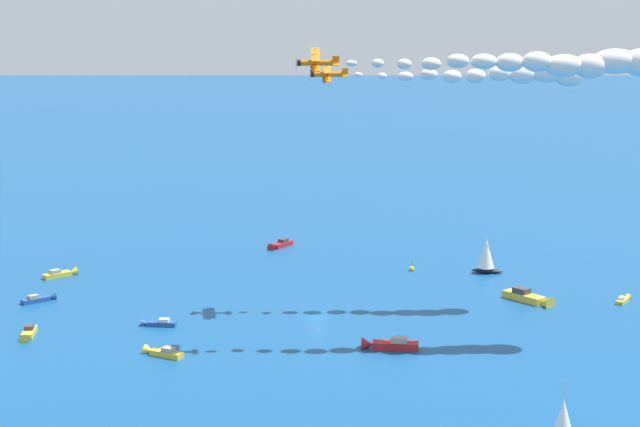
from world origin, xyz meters
name	(u,v)px	position (x,y,z in m)	size (l,w,h in m)	color
ground_plane	(317,318)	(0.00, 0.00, 0.00)	(2000.00, 2000.00, 0.00)	navy
motorboat_near_centre	(162,352)	(-3.49, 31.00, 0.52)	(6.70, 4.75, 1.94)	gold
motorboat_far_port	(280,245)	(51.38, -23.68, 0.60)	(4.91, 7.86, 2.24)	#B21E1E
sailboat_far_stbd	(486,255)	(7.54, -46.65, 3.74)	(5.85, 5.65, 8.20)	black
motorboat_inshore	(624,299)	(-22.69, -52.90, 0.41)	(3.27, 5.38, 1.53)	gold
motorboat_offshore	(157,323)	(11.06, 25.10, 0.46)	(4.92, 5.56, 1.72)	#23478C
motorboat_ahead	(388,345)	(-20.21, -0.05, 0.70)	(7.59, 8.26, 2.59)	#B21E1E
motorboat_mid_cluster	(28,334)	(17.29, 45.21, 0.53)	(6.87, 4.73, 1.98)	gold
motorboat_outer_ring_b	(530,298)	(-13.41, -38.20, 0.80)	(10.47, 3.63, 2.98)	gold
motorboat_outer_ring_d	(62,274)	(52.90, 27.12, 0.57)	(3.09, 7.46, 2.10)	gold
motorboat_outer_ring_e	(40,299)	(37.00, 36.76, 0.50)	(2.29, 6.52, 1.85)	#23478C
marker_buoy	(412,269)	(17.38, -35.08, 0.39)	(1.10, 1.10, 2.10)	yellow
biplane_lead	(316,62)	(-8.60, 5.84, 44.51)	(6.94, 7.01, 3.82)	orange
wingwalker_lead	(316,48)	(-9.08, 6.16, 46.63)	(0.85, 0.60, 1.78)	white
smoke_trail_lead	(576,63)	(-30.46, -28.67, 44.30)	(29.60, 43.95, 5.76)	silver
biplane_wingman	(327,74)	(7.61, -7.26, 41.71)	(6.94, 7.01, 3.82)	orange
wingwalker_wingman	(327,62)	(7.13, -6.93, 43.83)	(0.85, 0.60, 1.78)	white
smoke_trail_wingman	(520,75)	(-10.96, -35.91, 41.49)	(24.77, 35.82, 5.05)	silver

